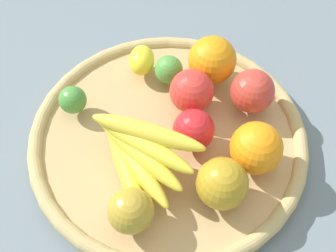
# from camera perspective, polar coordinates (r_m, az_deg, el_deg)

# --- Properties ---
(ground_plane) EXTENTS (2.40, 2.40, 0.00)m
(ground_plane) POSITION_cam_1_polar(r_m,az_deg,el_deg) (0.79, 0.00, -2.40)
(ground_plane) COLOR slate
(ground_plane) RESTS_ON ground
(basket) EXTENTS (0.46, 0.46, 0.04)m
(basket) POSITION_cam_1_polar(r_m,az_deg,el_deg) (0.77, 0.00, -1.64)
(basket) COLOR tan
(basket) RESTS_ON ground_plane
(lemon_0) EXTENTS (0.07, 0.07, 0.04)m
(lemon_0) POSITION_cam_1_polar(r_m,az_deg,el_deg) (0.83, -3.24, 8.05)
(lemon_0) COLOR yellow
(lemon_0) RESTS_ON basket
(lime_1) EXTENTS (0.05, 0.05, 0.05)m
(lime_1) POSITION_cam_1_polar(r_m,az_deg,el_deg) (0.78, -11.59, 3.16)
(lime_1) COLOR #488F3A
(lime_1) RESTS_ON basket
(apple_4) EXTENTS (0.11, 0.11, 0.08)m
(apple_4) POSITION_cam_1_polar(r_m,az_deg,el_deg) (0.67, 6.65, -7.01)
(apple_4) COLOR #B18B1F
(apple_4) RESTS_ON basket
(apple_1) EXTENTS (0.09, 0.09, 0.07)m
(apple_1) POSITION_cam_1_polar(r_m,az_deg,el_deg) (0.65, -4.59, -10.29)
(apple_1) COLOR #B1912C
(apple_1) RESTS_ON basket
(lime_0) EXTENTS (0.06, 0.06, 0.05)m
(lime_0) POSITION_cam_1_polar(r_m,az_deg,el_deg) (0.81, 0.09, 6.92)
(lime_0) COLOR #4E973D
(lime_0) RESTS_ON basket
(apple_2) EXTENTS (0.07, 0.07, 0.07)m
(apple_2) POSITION_cam_1_polar(r_m,az_deg,el_deg) (0.72, 3.16, -0.46)
(apple_2) COLOR red
(apple_2) RESTS_ON basket
(apple_3) EXTENTS (0.10, 0.10, 0.07)m
(apple_3) POSITION_cam_1_polar(r_m,az_deg,el_deg) (0.77, 10.30, 4.22)
(apple_3) COLOR #C53B30
(apple_3) RESTS_ON basket
(banana_bunch) EXTENTS (0.14, 0.18, 0.08)m
(banana_bunch) POSITION_cam_1_polar(r_m,az_deg,el_deg) (0.69, -3.74, -3.19)
(banana_bunch) COLOR yellow
(banana_bunch) RESTS_ON basket
(apple_0) EXTENTS (0.10, 0.10, 0.07)m
(apple_0) POSITION_cam_1_polar(r_m,az_deg,el_deg) (0.76, 3.02, 4.23)
(apple_0) COLOR red
(apple_0) RESTS_ON basket
(orange_1) EXTENTS (0.09, 0.09, 0.08)m
(orange_1) POSITION_cam_1_polar(r_m,az_deg,el_deg) (0.80, 5.44, 8.03)
(orange_1) COLOR orange
(orange_1) RESTS_ON basket
(orange_0) EXTENTS (0.09, 0.09, 0.08)m
(orange_0) POSITION_cam_1_polar(r_m,az_deg,el_deg) (0.70, 10.76, -2.65)
(orange_0) COLOR orange
(orange_0) RESTS_ON basket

